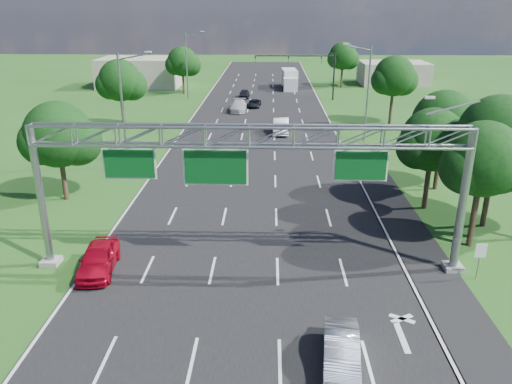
{
  "coord_description": "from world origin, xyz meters",
  "views": [
    {
      "loc": [
        1.3,
        -12.66,
        13.71
      ],
      "look_at": [
        0.51,
        15.18,
        3.28
      ],
      "focal_mm": 35.0,
      "sensor_mm": 36.0,
      "label": 1
    }
  ],
  "objects_px": {
    "sign_gantry": "(251,148)",
    "regulatory_sign": "(480,254)",
    "red_coupe": "(98,259)",
    "traffic_signal": "(311,66)",
    "silver_sedan": "(341,351)",
    "box_truck": "(290,79)"
  },
  "relations": [
    {
      "from": "red_coupe",
      "to": "box_truck",
      "type": "xyz_separation_m",
      "value": [
        12.69,
        65.21,
        0.76
      ]
    },
    {
      "from": "red_coupe",
      "to": "box_truck",
      "type": "bearing_deg",
      "value": 73.08
    },
    {
      "from": "red_coupe",
      "to": "sign_gantry",
      "type": "bearing_deg",
      "value": -1.01
    },
    {
      "from": "sign_gantry",
      "to": "regulatory_sign",
      "type": "bearing_deg",
      "value": -4.83
    },
    {
      "from": "red_coupe",
      "to": "silver_sedan",
      "type": "height_order",
      "value": "red_coupe"
    },
    {
      "from": "traffic_signal",
      "to": "box_truck",
      "type": "height_order",
      "value": "traffic_signal"
    },
    {
      "from": "traffic_signal",
      "to": "silver_sedan",
      "type": "distance_m",
      "value": 61.3
    },
    {
      "from": "regulatory_sign",
      "to": "box_truck",
      "type": "height_order",
      "value": "box_truck"
    },
    {
      "from": "regulatory_sign",
      "to": "traffic_signal",
      "type": "xyz_separation_m",
      "value": [
        -4.92,
        54.02,
        3.66
      ]
    },
    {
      "from": "red_coupe",
      "to": "silver_sedan",
      "type": "relative_size",
      "value": 1.1
    },
    {
      "from": "traffic_signal",
      "to": "silver_sedan",
      "type": "bearing_deg",
      "value": -93.02
    },
    {
      "from": "traffic_signal",
      "to": "silver_sedan",
      "type": "xyz_separation_m",
      "value": [
        -3.22,
        -61.05,
        -4.5
      ]
    },
    {
      "from": "sign_gantry",
      "to": "red_coupe",
      "type": "height_order",
      "value": "sign_gantry"
    },
    {
      "from": "silver_sedan",
      "to": "regulatory_sign",
      "type": "bearing_deg",
      "value": 46.89
    },
    {
      "from": "red_coupe",
      "to": "silver_sedan",
      "type": "xyz_separation_m",
      "value": [
        12.26,
        -7.34,
        -0.09
      ]
    },
    {
      "from": "traffic_signal",
      "to": "sign_gantry",
      "type": "bearing_deg",
      "value": -97.68
    },
    {
      "from": "sign_gantry",
      "to": "red_coupe",
      "type": "bearing_deg",
      "value": -175.1
    },
    {
      "from": "red_coupe",
      "to": "silver_sedan",
      "type": "distance_m",
      "value": 14.29
    },
    {
      "from": "sign_gantry",
      "to": "silver_sedan",
      "type": "distance_m",
      "value": 10.91
    },
    {
      "from": "silver_sedan",
      "to": "red_coupe",
      "type": "bearing_deg",
      "value": 155.16
    },
    {
      "from": "sign_gantry",
      "to": "regulatory_sign",
      "type": "distance_m",
      "value": 13.25
    },
    {
      "from": "sign_gantry",
      "to": "regulatory_sign",
      "type": "height_order",
      "value": "sign_gantry"
    }
  ]
}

